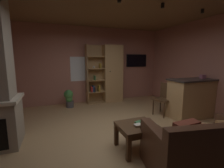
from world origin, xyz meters
TOP-DOWN VIEW (x-y plane):
  - floor at (0.00, 0.00)m, footprint 5.77×5.80m
  - wall_back at (0.00, 2.93)m, footprint 5.89×0.06m
  - wall_right at (2.92, 0.00)m, footprint 0.06×5.80m
  - window_pane_back at (-0.35, 2.90)m, footprint 0.59×0.01m
  - bookshelf_cabinet at (0.79, 2.66)m, footprint 1.36×0.41m
  - kitchen_bar_counter at (2.44, 0.29)m, footprint 1.51×0.65m
  - tissue_box at (2.65, 0.27)m, footprint 0.15×0.15m
  - leather_couch at (0.69, -1.41)m, footprint 1.64×1.13m
  - coffee_table at (0.11, -0.59)m, footprint 0.67×0.60m
  - table_book_0 at (0.17, -0.51)m, footprint 0.16×0.13m
  - table_book_1 at (0.08, -0.66)m, footprint 0.14×0.11m
  - dining_chair at (1.74, 0.71)m, footprint 0.53×0.53m
  - potted_floor_plant at (-0.78, 2.39)m, footprint 0.32×0.30m
  - wall_mounted_tv at (2.02, 2.87)m, footprint 0.90×0.06m
  - track_light_spot_2 at (-0.02, -0.02)m, footprint 0.07×0.07m
  - track_light_spot_3 at (0.94, -0.05)m, footprint 0.07×0.07m
  - track_light_spot_4 at (2.04, -0.07)m, footprint 0.07×0.07m

SIDE VIEW (x-z plane):
  - floor at x=0.00m, z-range -0.02..0.00m
  - leather_couch at x=0.69m, z-range -0.11..0.73m
  - potted_floor_plant at x=-0.78m, z-range 0.03..0.63m
  - coffee_table at x=0.11m, z-range 0.14..0.60m
  - table_book_0 at x=0.17m, z-range 0.46..0.48m
  - table_book_1 at x=0.08m, z-range 0.48..0.50m
  - dining_chair at x=1.74m, z-range 0.07..0.99m
  - kitchen_bar_counter at x=2.44m, z-range 0.00..1.08m
  - bookshelf_cabinet at x=0.79m, z-range -0.01..2.10m
  - tissue_box at x=2.65m, z-range 1.07..1.18m
  - window_pane_back at x=-0.35m, z-range 0.81..1.69m
  - wall_back at x=0.00m, z-range 0.00..2.76m
  - wall_right at x=2.92m, z-range 0.00..2.76m
  - wall_mounted_tv at x=2.02m, z-range 1.29..1.80m
  - track_light_spot_2 at x=-0.02m, z-range 2.65..2.74m
  - track_light_spot_3 at x=0.94m, z-range 2.65..2.74m
  - track_light_spot_4 at x=2.04m, z-range 2.65..2.74m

